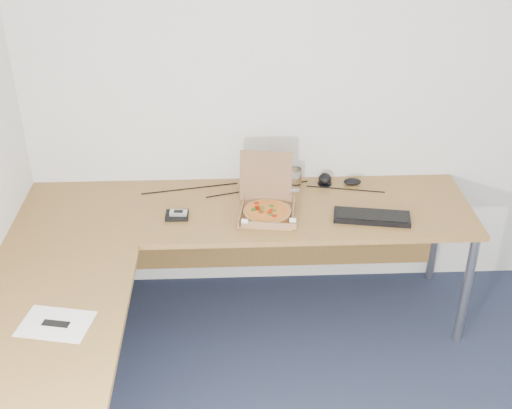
{
  "coord_description": "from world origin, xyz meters",
  "views": [
    {
      "loc": [
        -0.58,
        -1.76,
        2.59
      ],
      "look_at": [
        -0.45,
        1.28,
        0.82
      ],
      "focal_mm": 46.51,
      "sensor_mm": 36.0,
      "label": 1
    }
  ],
  "objects_px": {
    "wallet": "(177,215)",
    "desk": "(184,258)",
    "pizza_box": "(267,208)",
    "keyboard": "(372,217)",
    "drinking_glass": "(295,179)"
  },
  "relations": [
    {
      "from": "pizza_box",
      "to": "keyboard",
      "type": "bearing_deg",
      "value": 0.08
    },
    {
      "from": "pizza_box",
      "to": "drinking_glass",
      "type": "distance_m",
      "value": 0.32
    },
    {
      "from": "pizza_box",
      "to": "wallet",
      "type": "bearing_deg",
      "value": -170.33
    },
    {
      "from": "wallet",
      "to": "desk",
      "type": "bearing_deg",
      "value": -81.21
    },
    {
      "from": "keyboard",
      "to": "drinking_glass",
      "type": "bearing_deg",
      "value": 147.8
    },
    {
      "from": "desk",
      "to": "wallet",
      "type": "xyz_separation_m",
      "value": [
        -0.05,
        0.34,
        0.04
      ]
    },
    {
      "from": "desk",
      "to": "drinking_glass",
      "type": "relative_size",
      "value": 18.77
    },
    {
      "from": "desk",
      "to": "pizza_box",
      "type": "xyz_separation_m",
      "value": [
        0.44,
        0.36,
        0.06
      ]
    },
    {
      "from": "wallet",
      "to": "keyboard",
      "type": "bearing_deg",
      "value": -3.34
    },
    {
      "from": "desk",
      "to": "pizza_box",
      "type": "height_order",
      "value": "pizza_box"
    },
    {
      "from": "pizza_box",
      "to": "drinking_glass",
      "type": "xyz_separation_m",
      "value": [
        0.18,
        0.27,
        0.03
      ]
    },
    {
      "from": "pizza_box",
      "to": "wallet",
      "type": "height_order",
      "value": "pizza_box"
    },
    {
      "from": "drinking_glass",
      "to": "desk",
      "type": "bearing_deg",
      "value": -134.3
    },
    {
      "from": "drinking_glass",
      "to": "keyboard",
      "type": "xyz_separation_m",
      "value": [
        0.38,
        -0.35,
        -0.05
      ]
    },
    {
      "from": "desk",
      "to": "wallet",
      "type": "relative_size",
      "value": 20.5
    }
  ]
}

